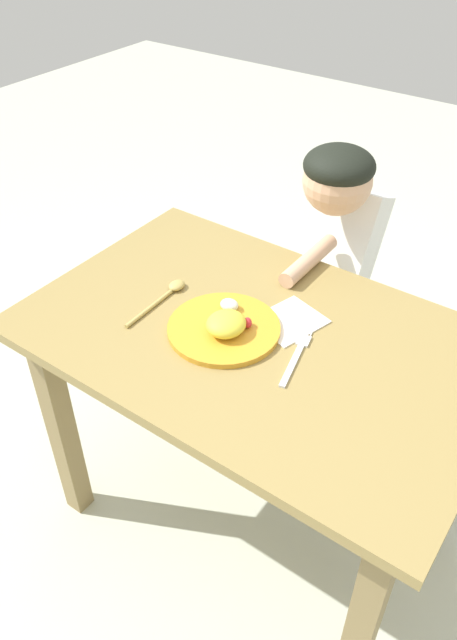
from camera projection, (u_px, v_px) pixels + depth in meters
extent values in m
plane|color=beige|center=(250.00, 516.00, 1.92)|extent=(8.00, 8.00, 0.00)
cube|color=olive|center=(256.00, 337.00, 1.45)|extent=(1.11, 0.72, 0.03)
cube|color=olive|center=(61.00, 427.00, 1.73)|extent=(0.06, 0.06, 0.73)
cube|color=olive|center=(363.00, 622.00, 1.30)|extent=(0.06, 0.06, 0.73)
cube|color=olive|center=(183.00, 327.00, 2.08)|extent=(0.06, 0.06, 0.73)
cube|color=olive|center=(453.00, 456.00, 1.65)|extent=(0.06, 0.06, 0.73)
cylinder|color=gold|center=(224.00, 328.00, 1.44)|extent=(0.27, 0.27, 0.01)
ellipsoid|color=yellow|center=(226.00, 324.00, 1.41)|extent=(0.09, 0.10, 0.05)
ellipsoid|color=red|center=(248.00, 323.00, 1.43)|extent=(0.03, 0.03, 0.02)
ellipsoid|color=white|center=(229.00, 305.00, 1.48)|extent=(0.05, 0.04, 0.03)
cube|color=silver|center=(292.00, 365.00, 1.35)|extent=(0.05, 0.14, 0.01)
cube|color=silver|center=(304.00, 341.00, 1.42)|extent=(0.04, 0.04, 0.01)
cylinder|color=silver|center=(312.00, 333.00, 1.44)|extent=(0.01, 0.03, 0.00)
cylinder|color=silver|center=(308.00, 332.00, 1.44)|extent=(0.01, 0.03, 0.00)
cylinder|color=silver|center=(304.00, 331.00, 1.44)|extent=(0.01, 0.03, 0.00)
cylinder|color=tan|center=(149.00, 308.00, 1.51)|extent=(0.02, 0.17, 0.01)
ellipsoid|color=tan|center=(177.00, 285.00, 1.58)|extent=(0.04, 0.05, 0.02)
cube|color=#3C3E5D|center=(335.00, 349.00, 2.13)|extent=(0.20, 0.13, 0.53)
cube|color=white|center=(339.00, 252.00, 1.81)|extent=(0.19, 0.25, 0.39)
sphere|color=#D8A884|center=(338.00, 181.00, 1.61)|extent=(0.19, 0.19, 0.19)
ellipsoid|color=black|center=(339.00, 166.00, 1.58)|extent=(0.19, 0.19, 0.10)
cylinder|color=#D8A884|center=(309.00, 260.00, 1.65)|extent=(0.04, 0.24, 0.04)
cube|color=white|center=(289.00, 321.00, 1.48)|extent=(0.17, 0.19, 0.00)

